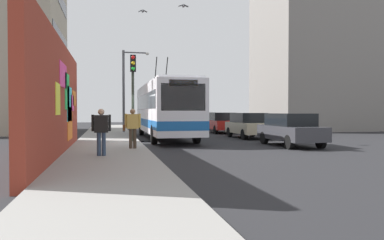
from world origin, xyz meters
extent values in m
plane|color=#232326|center=(0.00, 0.00, 0.00)|extent=(80.00, 80.00, 0.00)
cube|color=gray|center=(0.00, 1.60, 0.07)|extent=(48.00, 3.20, 0.15)
cube|color=maroon|center=(-4.54, 3.35, 2.12)|extent=(12.93, 0.30, 4.24)
cube|color=#33D8E5|center=(-2.18, 3.19, 1.99)|extent=(1.91, 0.02, 1.47)
cube|color=#F2338C|center=(-0.95, 3.19, 2.06)|extent=(1.58, 0.02, 0.71)
cube|color=orange|center=(-2.06, 3.19, 1.17)|extent=(1.99, 0.02, 1.41)
cube|color=orange|center=(0.15, 3.19, 2.31)|extent=(1.67, 0.02, 0.71)
cube|color=green|center=(-3.12, 3.19, 2.48)|extent=(1.55, 0.02, 1.44)
cube|color=yellow|center=(-6.01, 3.19, 2.08)|extent=(1.11, 0.02, 1.04)
cube|color=#F2338C|center=(-4.42, 3.19, 3.00)|extent=(2.11, 0.02, 0.89)
cube|color=#9E937F|center=(13.42, 9.20, 7.29)|extent=(10.73, 7.70, 14.58)
cube|color=black|center=(13.42, 5.33, 4.40)|extent=(9.12, 0.04, 1.10)
cube|color=black|center=(13.42, 5.33, 7.60)|extent=(9.12, 0.04, 1.10)
cube|color=gray|center=(12.03, -17.00, 7.20)|extent=(8.29, 9.87, 14.39)
cube|color=black|center=(12.03, -21.96, 4.40)|extent=(7.05, 0.04, 1.10)
cube|color=black|center=(12.03, -21.96, 7.60)|extent=(7.05, 0.04, 1.10)
cube|color=black|center=(12.03, -21.96, 10.80)|extent=(7.05, 0.04, 1.10)
cube|color=silver|center=(3.80, -1.80, 1.85)|extent=(11.62, 2.45, 2.80)
cube|color=silver|center=(3.80, -1.80, 3.31)|extent=(11.15, 2.26, 0.12)
cube|color=#1959A5|center=(3.80, -1.80, 1.00)|extent=(11.64, 2.47, 0.44)
cube|color=black|center=(-1.99, -1.80, 2.34)|extent=(0.04, 2.09, 1.26)
cube|color=black|center=(3.80, -1.80, 2.27)|extent=(10.69, 2.48, 0.89)
cube|color=orange|center=(-1.98, -1.80, 3.00)|extent=(0.06, 1.35, 0.28)
cylinder|color=black|center=(5.54, -2.15, 4.15)|extent=(1.43, 0.06, 2.00)
cylinder|color=black|center=(5.54, -1.45, 4.15)|extent=(1.43, 0.06, 2.00)
cylinder|color=black|center=(0.08, -2.91, 0.50)|extent=(1.00, 0.28, 1.00)
cylinder|color=black|center=(0.08, -0.69, 0.50)|extent=(1.00, 0.28, 1.00)
cylinder|color=black|center=(7.52, -2.91, 0.50)|extent=(1.00, 0.28, 1.00)
cylinder|color=black|center=(7.52, -0.69, 0.50)|extent=(1.00, 0.28, 1.00)
cube|color=#38383D|center=(-2.36, -7.00, 0.65)|extent=(4.18, 1.74, 0.66)
cube|color=black|center=(-2.28, -7.00, 1.28)|extent=(2.51, 1.57, 0.60)
cylinder|color=black|center=(-3.74, -7.77, 0.32)|extent=(0.64, 0.22, 0.64)
cylinder|color=black|center=(-3.74, -6.23, 0.32)|extent=(0.64, 0.22, 0.64)
cylinder|color=black|center=(-0.98, -7.77, 0.32)|extent=(0.64, 0.22, 0.64)
cylinder|color=black|center=(-0.98, -6.23, 0.32)|extent=(0.64, 0.22, 0.64)
cube|color=#C6B793|center=(3.20, -7.00, 0.65)|extent=(4.07, 1.80, 0.66)
cube|color=black|center=(3.28, -7.00, 1.28)|extent=(2.44, 1.62, 0.60)
cylinder|color=black|center=(1.85, -7.80, 0.32)|extent=(0.64, 0.22, 0.64)
cylinder|color=black|center=(1.85, -6.20, 0.32)|extent=(0.64, 0.22, 0.64)
cylinder|color=black|center=(4.54, -7.80, 0.32)|extent=(0.64, 0.22, 0.64)
cylinder|color=black|center=(4.54, -6.20, 0.32)|extent=(0.64, 0.22, 0.64)
cube|color=#B21E19|center=(9.02, -7.00, 0.65)|extent=(4.29, 1.91, 0.66)
cube|color=black|center=(9.11, -7.00, 1.28)|extent=(2.58, 1.72, 0.60)
cylinder|color=black|center=(7.60, -7.85, 0.32)|extent=(0.64, 0.22, 0.64)
cylinder|color=black|center=(7.60, -6.15, 0.32)|extent=(0.64, 0.22, 0.64)
cylinder|color=black|center=(10.44, -7.85, 0.32)|extent=(0.64, 0.22, 0.64)
cylinder|color=black|center=(10.44, -6.15, 0.32)|extent=(0.64, 0.22, 0.64)
cube|color=white|center=(14.65, -7.00, 0.65)|extent=(4.54, 1.79, 0.66)
cube|color=black|center=(14.74, -7.00, 1.28)|extent=(2.73, 1.62, 0.60)
cylinder|color=black|center=(13.15, -7.80, 0.32)|extent=(0.64, 0.22, 0.64)
cylinder|color=black|center=(13.15, -6.20, 0.32)|extent=(0.64, 0.22, 0.64)
cylinder|color=black|center=(16.15, -7.80, 0.32)|extent=(0.64, 0.22, 0.64)
cylinder|color=black|center=(16.15, -6.20, 0.32)|extent=(0.64, 0.22, 0.64)
cylinder|color=#3F3326|center=(-3.30, 0.51, 0.56)|extent=(0.14, 0.14, 0.81)
cylinder|color=#3F3326|center=(-3.30, 0.68, 0.56)|extent=(0.14, 0.14, 0.81)
cube|color=gold|center=(-3.30, 0.60, 1.26)|extent=(0.22, 0.47, 0.61)
cylinder|color=gold|center=(-3.30, 0.31, 1.29)|extent=(0.09, 0.09, 0.58)
cylinder|color=gold|center=(-3.30, 0.88, 1.29)|extent=(0.09, 0.09, 0.58)
sphere|color=#936B4C|center=(-3.30, 0.60, 1.68)|extent=(0.22, 0.22, 0.22)
cube|color=#593319|center=(-3.30, 0.95, 1.01)|extent=(0.14, 0.10, 0.24)
cylinder|color=#2D3F59|center=(-5.67, 1.74, 0.55)|extent=(0.14, 0.14, 0.80)
cylinder|color=#2D3F59|center=(-5.67, 1.90, 0.55)|extent=(0.14, 0.14, 0.80)
cube|color=black|center=(-5.67, 1.82, 1.25)|extent=(0.22, 0.47, 0.60)
cylinder|color=black|center=(-5.67, 1.54, 1.28)|extent=(0.09, 0.09, 0.57)
cylinder|color=black|center=(-5.67, 2.11, 1.28)|extent=(0.09, 0.09, 0.57)
sphere|color=tan|center=(-5.67, 1.82, 1.66)|extent=(0.22, 0.22, 0.22)
cylinder|color=#2D382D|center=(0.37, 0.35, 2.34)|extent=(0.14, 0.14, 4.39)
cube|color=black|center=(0.15, 0.35, 4.09)|extent=(0.20, 0.28, 0.84)
sphere|color=red|center=(0.04, 0.35, 4.37)|extent=(0.18, 0.18, 0.18)
sphere|color=yellow|center=(0.04, 0.35, 4.09)|extent=(0.18, 0.18, 0.18)
sphere|color=green|center=(0.04, 0.35, 3.81)|extent=(0.18, 0.18, 0.18)
cylinder|color=#4C4C51|center=(9.37, 0.45, 3.17)|extent=(0.18, 0.18, 6.05)
cylinder|color=#4C4C51|center=(9.37, -0.43, 6.05)|extent=(0.10, 1.76, 0.10)
ellipsoid|color=silver|center=(9.37, -1.31, 6.00)|extent=(0.44, 0.28, 0.20)
ellipsoid|color=slate|center=(4.21, -0.52, 7.77)|extent=(0.32, 0.14, 0.12)
cube|color=slate|center=(4.21, -0.66, 7.80)|extent=(0.20, 0.26, 0.14)
cube|color=slate|center=(4.21, -0.38, 7.80)|extent=(0.20, 0.26, 0.14)
ellipsoid|color=slate|center=(1.11, -2.43, 7.37)|extent=(0.32, 0.14, 0.12)
cube|color=slate|center=(1.11, -2.57, 7.40)|extent=(0.20, 0.27, 0.12)
cube|color=slate|center=(1.11, -2.29, 7.40)|extent=(0.20, 0.27, 0.12)
cylinder|color=black|center=(1.87, -0.60, 0.00)|extent=(1.15, 1.15, 0.00)
camera|label=1|loc=(-19.00, 1.59, 1.69)|focal=35.26mm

